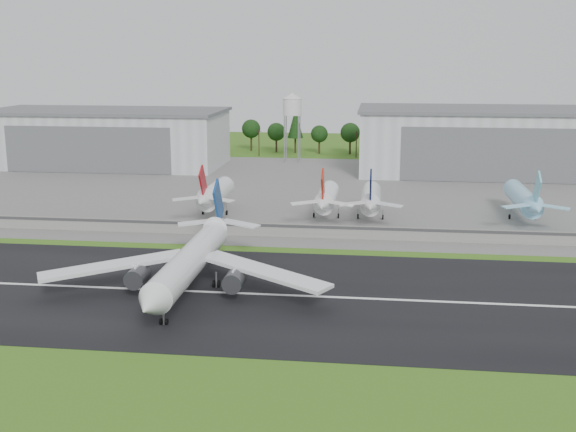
# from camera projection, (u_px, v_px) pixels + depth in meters

# --- Properties ---
(ground) EXTENTS (600.00, 600.00, 0.00)m
(ground) POSITION_uv_depth(u_px,v_px,m) (198.00, 310.00, 131.88)
(ground) COLOR #2E5E16
(ground) RESTS_ON ground
(runway) EXTENTS (320.00, 60.00, 0.10)m
(runway) POSITION_uv_depth(u_px,v_px,m) (210.00, 292.00, 141.54)
(runway) COLOR black
(runway) RESTS_ON ground
(runway_centerline) EXTENTS (220.00, 1.00, 0.02)m
(runway_centerline) POSITION_uv_depth(u_px,v_px,m) (210.00, 292.00, 141.53)
(runway_centerline) COLOR white
(runway_centerline) RESTS_ON runway
(apron) EXTENTS (320.00, 150.00, 0.10)m
(apron) POSITION_uv_depth(u_px,v_px,m) (284.00, 189.00, 247.96)
(apron) COLOR slate
(apron) RESTS_ON ground
(blast_fence) EXTENTS (240.00, 0.61, 3.50)m
(blast_fence) POSITION_uv_depth(u_px,v_px,m) (251.00, 229.00, 184.68)
(blast_fence) COLOR gray
(blast_fence) RESTS_ON ground
(hangar_west) EXTENTS (97.00, 44.00, 23.20)m
(hangar_west) POSITION_uv_depth(u_px,v_px,m) (107.00, 138.00, 298.67)
(hangar_west) COLOR silver
(hangar_west) RESTS_ON ground
(hangar_east) EXTENTS (102.00, 47.00, 25.20)m
(hangar_east) POSITION_uv_depth(u_px,v_px,m) (491.00, 141.00, 279.44)
(hangar_east) COLOR silver
(hangar_east) RESTS_ON ground
(water_tower) EXTENTS (8.40, 8.40, 29.40)m
(water_tower) POSITION_uv_depth(u_px,v_px,m) (292.00, 104.00, 306.04)
(water_tower) COLOR #99999E
(water_tower) RESTS_ON ground
(utility_poles) EXTENTS (230.00, 3.00, 12.00)m
(utility_poles) POSITION_uv_depth(u_px,v_px,m) (307.00, 157.00, 325.37)
(utility_poles) COLOR black
(utility_poles) RESTS_ON ground
(treeline) EXTENTS (320.00, 16.00, 22.00)m
(treeline) POSITION_uv_depth(u_px,v_px,m) (310.00, 153.00, 339.89)
(treeline) COLOR black
(treeline) RESTS_ON ground
(main_airliner) EXTENTS (57.29, 59.01, 18.17)m
(main_airliner) POSITION_uv_depth(u_px,v_px,m) (189.00, 269.00, 140.53)
(main_airliner) COLOR white
(main_airliner) RESTS_ON runway
(parked_jet_red_a) EXTENTS (7.36, 31.29, 16.81)m
(parked_jet_red_a) POSITION_uv_depth(u_px,v_px,m) (213.00, 195.00, 206.37)
(parked_jet_red_a) COLOR white
(parked_jet_red_a) RESTS_ON ground
(parked_jet_red_b) EXTENTS (7.36, 31.29, 16.53)m
(parked_jet_red_b) POSITION_uv_depth(u_px,v_px,m) (326.00, 198.00, 202.42)
(parked_jet_red_b) COLOR white
(parked_jet_red_b) RESTS_ON ground
(parked_jet_navy) EXTENTS (7.36, 31.29, 16.59)m
(parked_jet_navy) POSITION_uv_depth(u_px,v_px,m) (371.00, 199.00, 200.88)
(parked_jet_navy) COLOR white
(parked_jet_navy) RESTS_ON ground
(parked_jet_skyblue) EXTENTS (7.36, 37.29, 16.65)m
(parked_jet_skyblue) POSITION_uv_depth(u_px,v_px,m) (525.00, 200.00, 200.52)
(parked_jet_skyblue) COLOR #93D9FF
(parked_jet_skyblue) RESTS_ON ground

